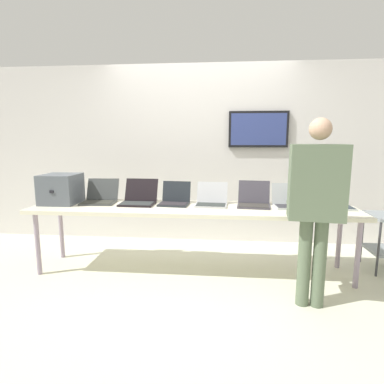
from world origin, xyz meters
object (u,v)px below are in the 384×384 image
Objects in this scene: laptop_station_1 at (139,198)px; laptop_station_6 at (333,202)px; equipment_box at (61,189)px; laptop_station_2 at (175,199)px; laptop_station_3 at (211,200)px; person at (316,196)px; laptop_station_4 at (254,200)px; laptop_station_0 at (100,197)px; laptop_station_5 at (289,202)px; workbench at (192,211)px.

laptop_station_6 is at bearing 0.18° from laptop_station_1.
equipment_box is 1.04× the size of laptop_station_1.
laptop_station_6 is (1.69, 0.00, 0.00)m from laptop_station_2.
person reaches higher than laptop_station_3.
laptop_station_6 is (0.83, 0.00, 0.00)m from laptop_station_4.
laptop_station_0 is 0.86m from laptop_station_2.
laptop_station_5 is at bearing -0.40° from laptop_station_2.
laptop_station_0 is at bearing 176.98° from laptop_station_1.
laptop_station_3 is at bearing -1.49° from laptop_station_2.
laptop_station_3 is at bearing -178.47° from laptop_station_4.
laptop_station_3 is 0.94× the size of laptop_station_4.
laptop_station_3 is (1.69, 0.06, -0.11)m from equipment_box.
laptop_station_0 reaches higher than laptop_station_5.
laptop_station_4 reaches higher than laptop_station_5.
workbench is 1.04m from laptop_station_5.
laptop_station_1 reaches higher than laptop_station_4.
laptop_station_6 is 0.86m from person.
person is at bearing -19.31° from laptop_station_0.
equipment_box is at bearing -178.18° from laptop_station_4.
laptop_station_1 is at bearing 179.85° from laptop_station_5.
workbench is 9.73× the size of laptop_station_5.
laptop_station_1 is 1.09× the size of laptop_station_3.
laptop_station_2 is at bearing 150.47° from workbench.
person reaches higher than laptop_station_2.
equipment_box is at bearing 178.01° from workbench.
person is (1.71, -0.73, 0.19)m from laptop_station_1.
laptop_station_3 is 0.22× the size of person.
equipment_box is 1.14× the size of laptop_station_3.
laptop_station_0 is 0.46m from laptop_station_1.
laptop_station_1 reaches higher than laptop_station_0.
workbench is 9.16× the size of laptop_station_4.
laptop_station_0 is at bearing 172.67° from workbench.
laptop_station_4 is 0.88m from person.
equipment_box is at bearing -178.67° from laptop_station_6.
equipment_box is 1.00× the size of laptop_station_0.
laptop_station_4 is (1.73, -0.02, 0.00)m from laptop_station_0.
workbench is at bearing -7.33° from laptop_station_0.
laptop_station_1 is (0.46, -0.02, 0.00)m from laptop_station_0.
equipment_box is at bearing -178.10° from laptop_station_3.
laptop_station_1 reaches higher than workbench.
laptop_station_4 is at bearing 120.40° from person.
laptop_station_2 is at bearing -179.92° from laptop_station_6.
person reaches higher than workbench.
laptop_station_6 reaches higher than laptop_station_2.
laptop_station_1 reaches higher than laptop_station_2.
person reaches higher than laptop_station_6.
laptop_station_6 is at bearing 1.39° from laptop_station_5.
laptop_station_5 is (2.11, -0.03, -0.00)m from laptop_station_0.
laptop_station_5 is at bearing 94.67° from person.
laptop_station_2 is 1.51m from person.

